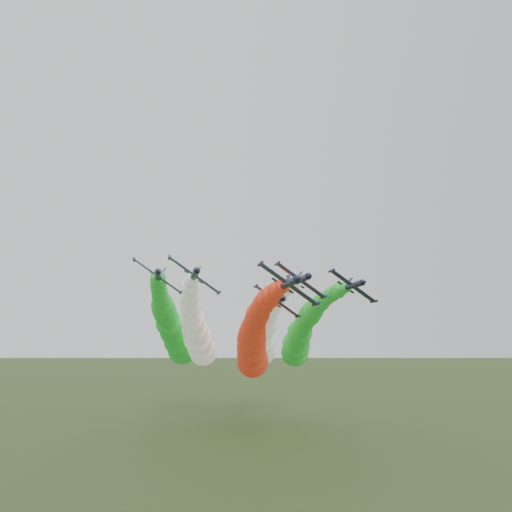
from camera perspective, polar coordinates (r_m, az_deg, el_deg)
The scene contains 7 objects.
ground at distance 89.68m, azimuth 3.08°, elevation -26.27°, with size 3000.00×3000.00×0.00m, color #465A27.
jet_lead at distance 134.01m, azimuth -0.34°, elevation -10.16°, with size 18.09×87.01×22.26m.
jet_inner_left at distance 145.63m, azimuth -6.66°, elevation -8.99°, with size 17.84×86.76×22.02m.
jet_inner_right at distance 148.03m, azimuth 0.99°, elevation -9.04°, with size 17.37×86.29×21.55m.
jet_outer_left at distance 151.76m, azimuth -9.31°, elevation -8.68°, with size 18.21×87.13×22.39m.
jet_outer_right at distance 157.59m, azimuth 5.07°, elevation -9.22°, with size 18.14×87.06×22.32m.
jet_trail at distance 158.37m, azimuth -0.55°, elevation -10.21°, with size 17.71×86.62×21.88m.
Camera 1 is at (-20.68, -83.64, 24.89)m, focal length 35.00 mm.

